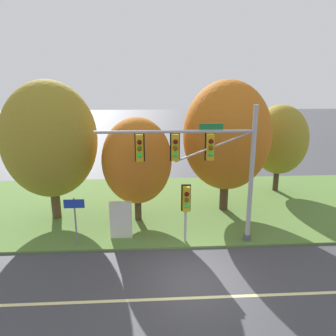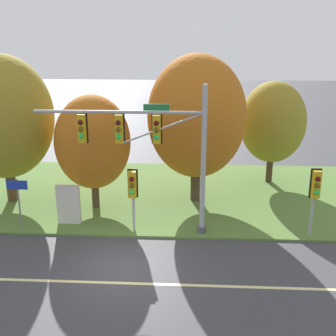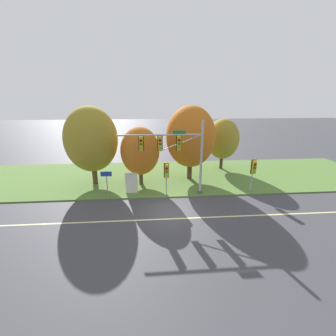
% 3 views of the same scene
% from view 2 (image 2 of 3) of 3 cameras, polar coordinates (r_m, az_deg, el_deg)
% --- Properties ---
extents(ground_plane, '(160.00, 160.00, 0.00)m').
position_cam_2_polar(ground_plane, '(17.07, -5.65, -13.11)').
color(ground_plane, '#3D3D42').
extents(lane_stripe, '(36.00, 0.16, 0.01)m').
position_cam_2_polar(lane_stripe, '(16.06, -6.32, -15.23)').
color(lane_stripe, beige).
rests_on(lane_stripe, ground).
extents(grass_verge, '(48.00, 11.50, 0.10)m').
position_cam_2_polar(grass_verge, '(24.48, -2.76, -3.32)').
color(grass_verge, '#517533').
rests_on(grass_verge, ground).
extents(traffic_signal_mast, '(7.49, 0.49, 6.69)m').
position_cam_2_polar(traffic_signal_mast, '(18.17, -2.46, 3.62)').
color(traffic_signal_mast, '#9EA0A5').
rests_on(traffic_signal_mast, grass_verge).
extents(pedestrian_signal_near_kerb, '(0.46, 0.55, 3.15)m').
position_cam_2_polar(pedestrian_signal_near_kerb, '(19.27, 19.35, -2.62)').
color(pedestrian_signal_near_kerb, '#9EA0A5').
rests_on(pedestrian_signal_near_kerb, grass_verge).
extents(pedestrian_signal_further_along, '(0.46, 0.55, 2.97)m').
position_cam_2_polar(pedestrian_signal_further_along, '(18.78, -4.82, -2.68)').
color(pedestrian_signal_further_along, '#9EA0A5').
rests_on(pedestrian_signal_further_along, grass_verge).
extents(route_sign_post, '(0.97, 0.08, 2.40)m').
position_cam_2_polar(route_sign_post, '(20.45, -19.63, -3.53)').
color(route_sign_post, slate).
rests_on(route_sign_post, grass_verge).
extents(tree_nearest_road, '(5.15, 5.15, 7.82)m').
position_cam_2_polar(tree_nearest_road, '(23.53, -21.41, 6.40)').
color(tree_nearest_road, '#4C3823').
rests_on(tree_nearest_road, grass_verge).
extents(tree_left_of_mast, '(3.83, 3.83, 5.88)m').
position_cam_2_polar(tree_left_of_mast, '(21.63, -10.16, 3.45)').
color(tree_left_of_mast, '#423021').
rests_on(tree_left_of_mast, grass_verge).
extents(tree_behind_signpost, '(5.14, 5.14, 7.83)m').
position_cam_2_polar(tree_behind_signpost, '(22.05, 3.90, 6.93)').
color(tree_behind_signpost, '#423021').
rests_on(tree_behind_signpost, grass_verge).
extents(tree_mid_verge, '(3.89, 3.89, 6.17)m').
position_cam_2_polar(tree_mid_verge, '(25.95, 14.01, 6.02)').
color(tree_mid_verge, '#423021').
rests_on(tree_mid_verge, grass_verge).
extents(info_kiosk, '(1.10, 0.24, 1.90)m').
position_cam_2_polar(info_kiosk, '(20.59, -13.32, -4.84)').
color(info_kiosk, beige).
rests_on(info_kiosk, grass_verge).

